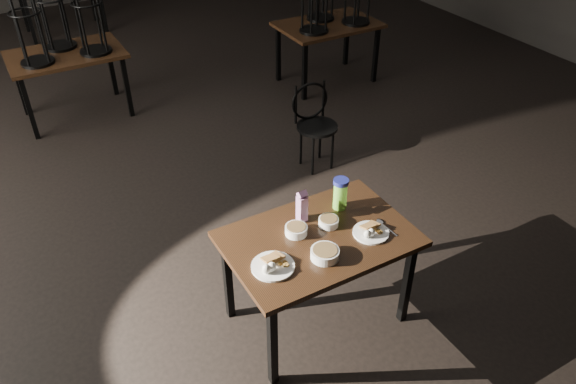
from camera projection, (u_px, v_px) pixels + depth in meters
main_table at (319, 246)px, 3.63m from camera, size 1.20×0.80×0.75m
plate_left at (273, 265)px, 3.34m from camera, size 0.26×0.26×0.09m
plate_right at (371, 231)px, 3.60m from camera, size 0.23×0.23×0.08m
bowl_near at (296, 230)px, 3.59m from camera, size 0.14×0.14×0.06m
bowl_far at (328, 222)px, 3.66m from camera, size 0.13×0.13×0.05m
bowl_big at (325, 253)px, 3.41m from camera, size 0.18×0.18×0.06m
juice_carton at (302, 207)px, 3.66m from camera, size 0.06×0.06×0.24m
water_bottle at (340, 193)px, 3.77m from camera, size 0.12×0.12×0.23m
spoon at (382, 223)px, 3.69m from camera, size 0.05×0.20×0.01m
bentwood_chair at (314, 119)px, 5.38m from camera, size 0.40×0.39×0.83m
bg_table_left at (65, 51)px, 6.03m from camera, size 1.20×0.80×1.48m
bg_table_right at (329, 21)px, 6.78m from camera, size 1.20×0.80×1.48m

